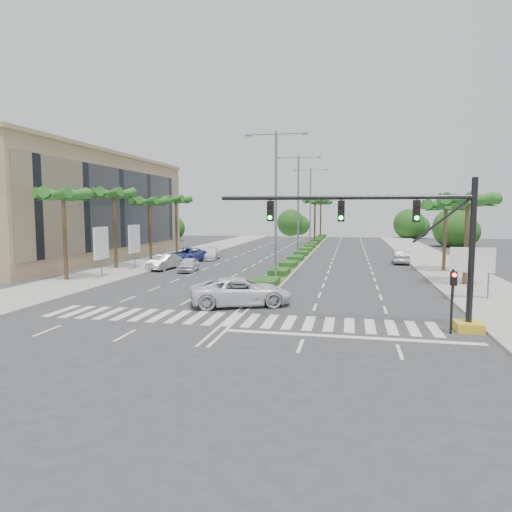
% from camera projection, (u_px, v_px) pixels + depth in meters
% --- Properties ---
extents(ground, '(160.00, 160.00, 0.00)m').
position_uv_depth(ground, '(232.00, 320.00, 23.83)').
color(ground, '#333335').
rests_on(ground, ground).
extents(footpath_right, '(6.00, 120.00, 0.15)m').
position_uv_depth(footpath_right, '(456.00, 275.00, 40.23)').
color(footpath_right, gray).
rests_on(footpath_right, ground).
extents(footpath_left, '(6.00, 120.00, 0.15)m').
position_uv_depth(footpath_left, '(138.00, 266.00, 46.39)').
color(footpath_left, gray).
rests_on(footpath_left, ground).
extents(median, '(2.20, 75.00, 0.20)m').
position_uv_depth(median, '(309.00, 249.00, 67.67)').
color(median, gray).
rests_on(median, ground).
extents(median_grass, '(1.80, 75.00, 0.04)m').
position_uv_depth(median_grass, '(309.00, 248.00, 67.66)').
color(median_grass, '#366322').
rests_on(median_grass, median).
extents(building, '(12.00, 36.00, 12.00)m').
position_uv_depth(building, '(75.00, 208.00, 53.85)').
color(building, tan).
rests_on(building, ground).
extents(signal_gantry, '(12.60, 1.20, 7.20)m').
position_uv_depth(signal_gantry, '(421.00, 257.00, 21.62)').
color(signal_gantry, gold).
rests_on(signal_gantry, ground).
extents(pedestrian_signal, '(0.28, 0.36, 3.00)m').
position_uv_depth(pedestrian_signal, '(453.00, 290.00, 20.83)').
color(pedestrian_signal, black).
rests_on(pedestrian_signal, ground).
extents(direction_sign, '(2.70, 0.11, 3.40)m').
position_uv_depth(direction_sign, '(472.00, 262.00, 28.64)').
color(direction_sign, slate).
rests_on(direction_sign, ground).
extents(billboard_near, '(0.18, 2.10, 4.35)m').
position_uv_depth(billboard_near, '(101.00, 244.00, 38.17)').
color(billboard_near, slate).
rests_on(billboard_near, ground).
extents(billboard_far, '(0.18, 2.10, 4.35)m').
position_uv_depth(billboard_far, '(134.00, 239.00, 44.02)').
color(billboard_far, slate).
rests_on(billboard_far, ground).
extents(palm_left_near, '(4.57, 4.68, 7.55)m').
position_uv_depth(palm_left_near, '(63.00, 198.00, 36.27)').
color(palm_left_near, brown).
rests_on(palm_left_near, ground).
extents(palm_left_mid, '(4.57, 4.68, 7.95)m').
position_uv_depth(palm_left_mid, '(114.00, 197.00, 44.02)').
color(palm_left_mid, brown).
rests_on(palm_left_mid, ground).
extents(palm_left_far, '(4.57, 4.68, 7.35)m').
position_uv_depth(palm_left_far, '(150.00, 204.00, 51.88)').
color(palm_left_far, brown).
rests_on(palm_left_far, ground).
extents(palm_left_end, '(4.57, 4.68, 7.75)m').
position_uv_depth(palm_left_end, '(176.00, 202.00, 59.63)').
color(palm_left_end, brown).
rests_on(palm_left_end, ground).
extents(palm_right_near, '(4.57, 4.68, 7.05)m').
position_uv_depth(palm_right_near, '(468.00, 204.00, 33.93)').
color(palm_right_near, brown).
rests_on(palm_right_near, ground).
extents(palm_right_far, '(4.57, 4.68, 6.75)m').
position_uv_depth(palm_right_far, '(446.00, 208.00, 41.76)').
color(palm_right_far, brown).
rests_on(palm_right_far, ground).
extents(palm_median_a, '(4.57, 4.68, 8.05)m').
position_uv_depth(palm_median_a, '(315.00, 202.00, 76.73)').
color(palm_median_a, brown).
rests_on(palm_median_a, ground).
extents(palm_median_b, '(4.57, 4.68, 8.05)m').
position_uv_depth(palm_median_b, '(321.00, 204.00, 91.35)').
color(palm_median_b, brown).
rests_on(palm_median_b, ground).
extents(streetlight_near, '(5.10, 0.25, 12.00)m').
position_uv_depth(streetlight_near, '(276.00, 197.00, 36.81)').
color(streetlight_near, slate).
rests_on(streetlight_near, ground).
extents(streetlight_mid, '(5.10, 0.25, 12.00)m').
position_uv_depth(streetlight_mid, '(298.00, 201.00, 52.40)').
color(streetlight_mid, slate).
rests_on(streetlight_mid, ground).
extents(streetlight_far, '(5.10, 0.25, 12.00)m').
position_uv_depth(streetlight_far, '(310.00, 204.00, 67.99)').
color(streetlight_far, slate).
rests_on(streetlight_far, ground).
extents(car_parked_a, '(2.05, 4.03, 1.31)m').
position_uv_depth(car_parked_a, '(189.00, 265.00, 42.85)').
color(car_parked_a, silver).
rests_on(car_parked_a, ground).
extents(car_parked_b, '(1.99, 4.59, 1.47)m').
position_uv_depth(car_parked_b, '(164.00, 262.00, 44.38)').
color(car_parked_b, '#B1B0B5').
rests_on(car_parked_b, ground).
extents(car_parked_c, '(3.49, 6.25, 1.65)m').
position_uv_depth(car_parked_c, '(186.00, 255.00, 50.32)').
color(car_parked_c, navy).
rests_on(car_parked_c, ground).
extents(car_parked_d, '(2.54, 5.16, 1.44)m').
position_uv_depth(car_parked_d, '(210.00, 253.00, 53.85)').
color(car_parked_d, white).
rests_on(car_parked_d, ground).
extents(car_crossing, '(6.67, 4.86, 1.69)m').
position_uv_depth(car_crossing, '(241.00, 291.00, 27.38)').
color(car_crossing, white).
rests_on(car_crossing, ground).
extents(car_right, '(1.73, 4.59, 1.50)m').
position_uv_depth(car_right, '(401.00, 257.00, 49.52)').
color(car_right, '#B1B0B5').
rests_on(car_right, ground).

